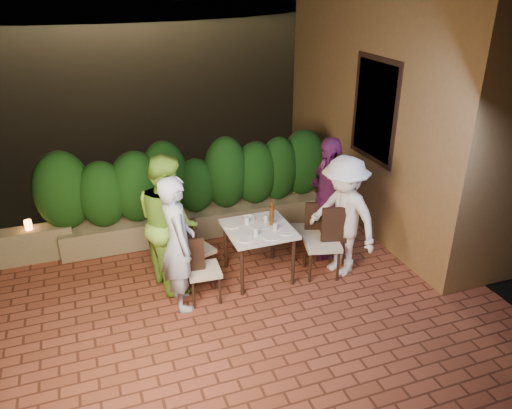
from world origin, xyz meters
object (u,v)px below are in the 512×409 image
chair_left_back (196,249)px  chair_right_back (306,229)px  diner_blue (178,244)px  diner_white (343,217)px  parapet_lamp (28,225)px  beer_bottle (272,213)px  diner_green (168,222)px  dining_table (258,252)px  diner_purple (328,198)px  chair_right_front (322,242)px  bowl (249,218)px  chair_left_front (204,269)px

chair_left_back → chair_right_back: bearing=-19.1°
diner_blue → diner_white: 2.26m
chair_right_back → parapet_lamp: (-3.80, 1.24, 0.14)m
beer_bottle → diner_blue: 1.38m
diner_white → beer_bottle: bearing=-128.3°
beer_bottle → diner_green: diner_green is taller
dining_table → diner_blue: size_ratio=0.50×
dining_table → beer_bottle: beer_bottle is taller
dining_table → beer_bottle: size_ratio=2.54×
diner_purple → parapet_lamp: bearing=-104.2°
dining_table → parapet_lamp: bearing=152.8°
chair_right_back → parapet_lamp: chair_right_back is taller
chair_left_back → chair_right_back: size_ratio=1.05×
diner_green → chair_right_front: bearing=-117.6°
diner_green → dining_table: bearing=-115.7°
dining_table → diner_white: 1.25m
diner_purple → chair_left_back: bearing=-87.0°
dining_table → chair_left_back: chair_left_back is taller
beer_bottle → bowl: size_ratio=2.11×
bowl → diner_white: 1.29m
diner_green → diner_purple: 2.32m
chair_right_front → diner_green: bearing=-0.4°
diner_blue → parapet_lamp: diner_blue is taller
parapet_lamp → diner_purple: bearing=-17.1°
chair_right_front → parapet_lamp: bearing=-11.1°
chair_right_front → bowl: bearing=-16.9°
bowl → diner_green: (-1.11, -0.02, 0.15)m
chair_right_back → diner_green: bearing=19.5°
chair_left_front → chair_right_back: bearing=22.3°
diner_green → diner_purple: bearing=-103.3°
diner_blue → parapet_lamp: 2.58m
chair_left_back → diner_blue: 0.76m
bowl → chair_left_back: size_ratio=0.18×
bowl → chair_right_back: 0.95m
diner_purple → chair_left_front: bearing=-72.3°
beer_bottle → chair_left_back: (-1.02, 0.22, -0.47)m
beer_bottle → chair_left_front: beer_bottle is taller
dining_table → chair_right_back: chair_right_back is taller
chair_right_back → diner_white: diner_white is taller
chair_left_front → beer_bottle: bearing=20.1°
dining_table → parapet_lamp: size_ratio=6.24×
dining_table → chair_right_front: (0.84, -0.25, 0.13)m
chair_left_front → diner_white: bearing=3.9°
dining_table → chair_left_back: (-0.82, 0.25, 0.08)m
diner_white → chair_right_front: bearing=-114.8°
diner_green → chair_left_back: bearing=-104.3°
beer_bottle → chair_left_back: 1.14m
bowl → diner_white: bearing=-25.3°
chair_right_back → diner_green: diner_green is taller
chair_right_front → diner_green: size_ratio=0.55×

